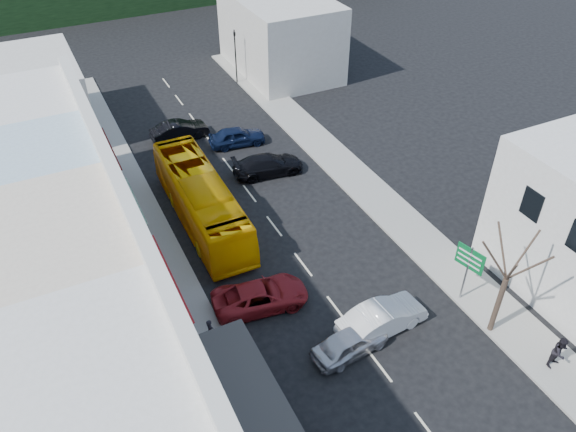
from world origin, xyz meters
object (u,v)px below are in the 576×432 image
object	(u,v)px
bus	(201,201)
car_silver	(350,342)
pedestrian_left	(210,330)
street_tree	(506,279)
car_red	(260,296)
direction_sign	(466,274)
car_white	(382,319)
traffic_signal	(236,57)
pedestrian_right	(560,353)

from	to	relation	value
bus	car_silver	size ratio (longest dim) A/B	2.64
pedestrian_left	street_tree	world-z (taller)	street_tree
bus	car_red	size ratio (longest dim) A/B	2.52
car_red	direction_sign	world-z (taller)	direction_sign
street_tree	bus	bearing A→B (deg)	123.66
car_white	pedestrian_left	distance (m)	8.70
car_red	traffic_signal	bearing A→B (deg)	-11.95
car_silver	street_tree	size ratio (longest dim) A/B	0.59
car_silver	direction_sign	xyz separation A→B (m)	(7.28, 0.42, 1.15)
bus	traffic_signal	size ratio (longest dim) A/B	2.30
bus	car_red	bearing A→B (deg)	-87.39
bus	traffic_signal	world-z (taller)	traffic_signal
car_silver	pedestrian_left	bearing A→B (deg)	52.58
bus	direction_sign	world-z (taller)	direction_sign
pedestrian_right	direction_sign	distance (m)	5.73
car_silver	street_tree	world-z (taller)	street_tree
street_tree	pedestrian_right	bearing A→B (deg)	-68.24
car_silver	pedestrian_right	xyz separation A→B (m)	(8.41, -5.14, 0.30)
car_white	pedestrian_right	distance (m)	8.41
bus	pedestrian_left	bearing A→B (deg)	-106.49
direction_sign	car_silver	bearing A→B (deg)	169.25
car_silver	direction_sign	bearing A→B (deg)	-93.58
street_tree	traffic_signal	world-z (taller)	street_tree
pedestrian_right	car_white	bearing A→B (deg)	131.93
car_white	direction_sign	distance (m)	5.18
car_white	car_red	world-z (taller)	same
car_white	direction_sign	bearing A→B (deg)	-95.79
car_white	car_red	size ratio (longest dim) A/B	0.96
car_white	pedestrian_right	world-z (taller)	pedestrian_right
car_silver	direction_sign	size ratio (longest dim) A/B	1.19
car_silver	pedestrian_left	size ratio (longest dim) A/B	2.59
pedestrian_left	street_tree	xyz separation A→B (m)	(13.12, -5.55, 2.72)
pedestrian_left	pedestrian_right	xyz separation A→B (m)	(14.36, -8.65, 0.00)
car_red	car_silver	bearing A→B (deg)	-143.29
bus	pedestrian_right	size ratio (longest dim) A/B	6.82
bus	direction_sign	bearing A→B (deg)	-50.72
car_red	pedestrian_right	bearing A→B (deg)	-124.28
car_silver	traffic_signal	size ratio (longest dim) A/B	0.87
pedestrian_left	pedestrian_right	world-z (taller)	same
bus	car_white	distance (m)	13.70
pedestrian_left	car_red	bearing A→B (deg)	-77.27
bus	street_tree	world-z (taller)	street_tree
car_silver	car_red	size ratio (longest dim) A/B	0.96
pedestrian_left	direction_sign	bearing A→B (deg)	-111.95
car_white	car_red	xyz separation A→B (m)	(-4.90, 4.25, 0.00)
pedestrian_right	street_tree	size ratio (longest dim) A/B	0.23
car_white	pedestrian_right	bearing A→B (deg)	-136.87
car_silver	pedestrian_right	size ratio (longest dim) A/B	2.59
pedestrian_left	street_tree	size ratio (longest dim) A/B	0.23
car_white	pedestrian_right	xyz separation A→B (m)	(6.18, -5.69, 0.30)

